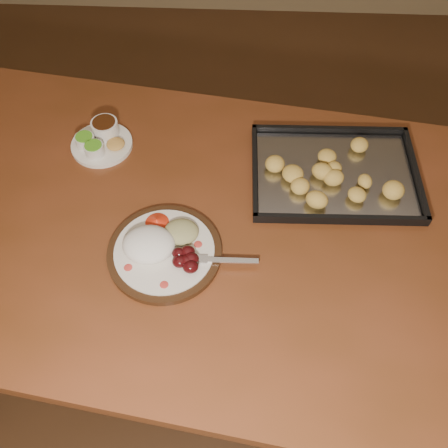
{
  "coord_description": "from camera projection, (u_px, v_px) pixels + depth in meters",
  "views": [
    {
      "loc": [
        -0.1,
        -0.8,
        1.71
      ],
      "look_at": [
        -0.13,
        -0.14,
        0.77
      ],
      "focal_mm": 40.0,
      "sensor_mm": 36.0,
      "label": 1
    }
  ],
  "objects": [
    {
      "name": "ground",
      "position": [
        260.0,
        315.0,
        1.85
      ],
      "size": [
        4.0,
        4.0,
        0.0
      ],
      "primitive_type": "plane",
      "color": "#4F301B",
      "rests_on": "ground"
    },
    {
      "name": "dinner_plate",
      "position": [
        163.0,
        248.0,
        1.11
      ],
      "size": [
        0.34,
        0.26,
        0.06
      ],
      "rotation": [
        0.0,
        0.0,
        -0.28
      ],
      "color": "black",
      "rests_on": "dining_table"
    },
    {
      "name": "dining_table",
      "position": [
        204.0,
        246.0,
        1.25
      ],
      "size": [
        1.62,
        1.11,
        0.75
      ],
      "rotation": [
        0.0,
        0.0,
        -0.15
      ],
      "color": "brown",
      "rests_on": "ground"
    },
    {
      "name": "condiment_saucer",
      "position": [
        101.0,
        140.0,
        1.31
      ],
      "size": [
        0.16,
        0.16,
        0.05
      ],
      "rotation": [
        0.0,
        0.0,
        -0.47
      ],
      "color": "white",
      "rests_on": "dining_table"
    },
    {
      "name": "baking_tray",
      "position": [
        334.0,
        172.0,
        1.25
      ],
      "size": [
        0.42,
        0.31,
        0.04
      ],
      "rotation": [
        0.0,
        0.0,
        0.02
      ],
      "color": "black",
      "rests_on": "dining_table"
    }
  ]
}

